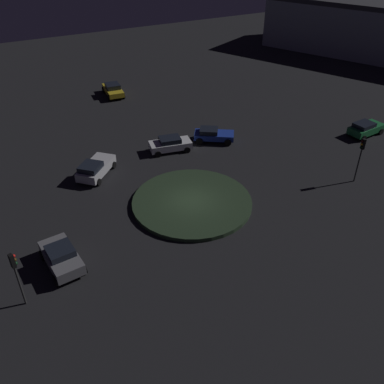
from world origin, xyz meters
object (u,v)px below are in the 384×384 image
(car_silver, at_px, (95,168))
(car_blue, at_px, (213,135))
(traffic_light_north, at_px, (361,152))
(car_yellow, at_px, (113,89))
(car_green, at_px, (366,128))
(store_building, at_px, (373,28))
(traffic_light_south_near, at_px, (15,269))
(car_white, at_px, (170,144))
(car_grey, at_px, (61,257))

(car_silver, height_order, car_blue, car_silver)
(car_silver, bearing_deg, traffic_light_north, -76.19)
(car_yellow, bearing_deg, traffic_light_north, -152.80)
(car_green, height_order, car_yellow, car_yellow)
(car_blue, height_order, store_building, store_building)
(car_yellow, distance_m, traffic_light_south_near, 33.31)
(car_silver, xyz_separation_m, car_green, (5.27, 26.75, -0.02))
(car_blue, bearing_deg, car_white, -148.23)
(car_silver, bearing_deg, car_white, -38.09)
(car_green, height_order, traffic_light_south_near, traffic_light_south_near)
(traffic_light_north, relative_size, store_building, 0.12)
(traffic_light_south_near, xyz_separation_m, store_building, (-27.69, 58.07, 1.22))
(car_silver, height_order, car_grey, car_grey)
(car_silver, xyz_separation_m, store_building, (-15.80, 50.11, 3.19))
(car_green, relative_size, car_blue, 0.95)
(car_grey, bearing_deg, car_blue, -64.52)
(car_yellow, relative_size, car_blue, 1.06)
(car_grey, bearing_deg, traffic_light_south_near, 122.10)
(car_white, distance_m, car_yellow, 16.43)
(traffic_light_south_near, bearing_deg, car_grey, 20.20)
(car_white, bearing_deg, car_silver, -161.33)
(car_white, xyz_separation_m, traffic_light_north, (12.26, 11.45, 2.11))
(car_white, bearing_deg, store_building, 30.21)
(car_silver, distance_m, car_grey, 11.12)
(traffic_light_south_near, relative_size, store_building, 0.11)
(store_building, bearing_deg, car_green, 106.84)
(car_green, xyz_separation_m, store_building, (-21.07, 23.36, 3.21))
(car_grey, bearing_deg, store_building, -71.01)
(car_blue, bearing_deg, store_building, 55.04)
(car_silver, height_order, car_green, car_silver)
(car_green, xyz_separation_m, traffic_light_south_near, (6.62, -34.71, 2.00))
(store_building, bearing_deg, car_blue, 86.32)
(car_yellow, xyz_separation_m, traffic_light_north, (28.69, 11.44, 2.08))
(car_blue, bearing_deg, traffic_light_north, -27.15)
(car_silver, height_order, traffic_light_north, traffic_light_north)
(traffic_light_north, bearing_deg, car_silver, -15.72)
(car_white, xyz_separation_m, car_blue, (0.14, 4.64, -0.03))
(car_blue, relative_size, traffic_light_south_near, 1.09)
(car_silver, xyz_separation_m, car_blue, (-0.89, 12.30, -0.06))
(car_yellow, height_order, store_building, store_building)
(traffic_light_south_near, bearing_deg, car_white, 21.87)
(car_grey, bearing_deg, car_white, -55.89)
(car_green, height_order, car_blue, car_green)
(car_silver, xyz_separation_m, traffic_light_south_near, (11.89, -7.96, 1.98))
(store_building, bearing_deg, car_yellow, 62.56)
(car_white, distance_m, traffic_light_north, 16.91)
(car_silver, bearing_deg, traffic_light_south_near, -169.56)
(traffic_light_north, height_order, store_building, store_building)
(car_white, xyz_separation_m, store_building, (-14.77, 42.45, 3.22))
(car_white, bearing_deg, traffic_light_south_near, -129.39)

